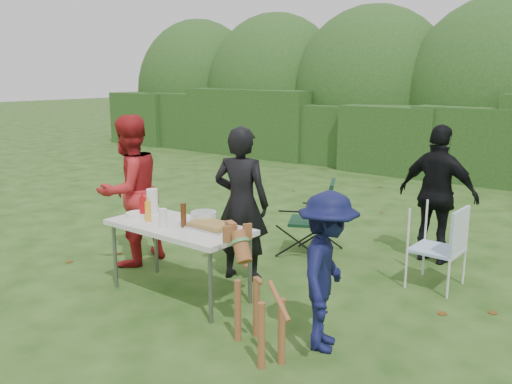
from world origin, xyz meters
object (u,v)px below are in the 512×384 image
Objects in this scene: child at (327,272)px; ketchup_bottle at (142,208)px; person_red_jacket at (129,191)px; person_black_puffy at (438,195)px; dog at (259,298)px; beer_bottle at (183,215)px; lawn_chair at (437,246)px; camping_chair at (310,217)px; mustard_bottle at (148,212)px; folding_table at (179,230)px; paper_towel_roll at (152,201)px; person_cook at (241,204)px.

ketchup_bottle is (-2.19, -0.04, 0.20)m from child.
child is (2.87, -0.34, -0.22)m from person_red_jacket.
person_black_puffy is at bearing -20.23° from child.
beer_bottle reaches higher than dog.
ketchup_bottle reaches higher than dog.
child is at bearing 84.18° from lawn_chair.
child is 1.48× the size of lawn_chair.
camping_chair is at bearing 83.78° from beer_bottle.
beer_bottle reaches higher than mustard_bottle.
folding_table is 1.60× the size of camping_chair.
ketchup_bottle is at bearing -67.08° from paper_towel_roll.
child is 1.35× the size of dog.
paper_towel_roll is (-2.28, 0.17, 0.22)m from child.
folding_table is 1.70× the size of lawn_chair.
person_black_puffy is at bearing -67.74° from dog.
person_black_puffy is 1.85× the size of lawn_chair.
camping_chair is 3.60× the size of paper_towel_roll.
person_black_puffy reaches higher than mustard_bottle.
mustard_bottle reaches higher than lawn_chair.
camping_chair is (-1.02, 2.34, 0.01)m from dog.
beer_bottle is 0.92× the size of paper_towel_roll.
lawn_chair is 4.41× the size of mustard_bottle.
folding_table is 1.72m from child.
paper_towel_roll is at bearing 63.89° from child.
mustard_bottle reaches higher than folding_table.
child is 5.45× the size of beer_bottle.
ketchup_bottle is at bearing 40.66° from camping_chair.
person_red_jacket reaches higher than ketchup_bottle.
person_cook is 2.35m from person_black_puffy.
mustard_bottle is (-1.67, 0.31, 0.38)m from dog.
mustard_bottle is 0.77× the size of paper_towel_roll.
person_red_jacket reaches higher than person_black_puffy.
lawn_chair reaches higher than folding_table.
camping_chair is at bearing 72.28° from mustard_bottle.
person_black_puffy is 1.25× the size of child.
lawn_chair is 3.04m from paper_towel_roll.
mustard_bottle is (-0.34, -0.10, 0.15)m from folding_table.
camping_chair is 1.06× the size of lawn_chair.
person_red_jacket is at bearing 43.75° from person_black_puffy.
child is at bearing 134.73° from person_cook.
beer_bottle is (-0.09, -0.77, 0.02)m from person_cook.
lawn_chair is (0.30, -0.76, -0.38)m from person_black_puffy.
person_red_jacket reaches higher than child.
child reaches higher than ketchup_bottle.
person_red_jacket is at bearing 11.55° from dog.
mustard_bottle reaches higher than camping_chair.
child is 1.88m from lawn_chair.
person_red_jacket is 8.75× the size of mustard_bottle.
person_red_jacket is at bearing 164.34° from folding_table.
ketchup_bottle reaches higher than lawn_chair.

